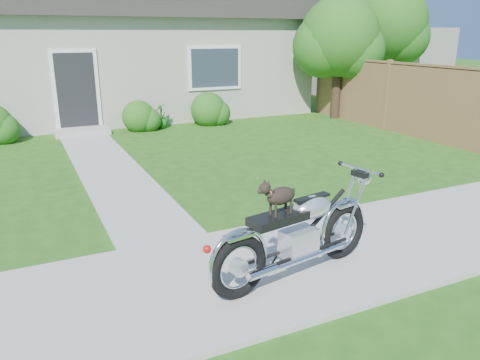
# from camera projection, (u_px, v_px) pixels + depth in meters

# --- Properties ---
(ground) EXTENTS (80.00, 80.00, 0.00)m
(ground) POSITION_uv_depth(u_px,v_px,m) (311.00, 256.00, 5.66)
(ground) COLOR #235114
(ground) RESTS_ON ground
(sidewalk) EXTENTS (24.00, 2.20, 0.04)m
(sidewalk) POSITION_uv_depth(u_px,v_px,m) (311.00, 255.00, 5.65)
(sidewalk) COLOR #9E9B93
(sidewalk) RESTS_ON ground
(walkway) EXTENTS (1.20, 8.00, 0.03)m
(walkway) POSITION_uv_depth(u_px,v_px,m) (108.00, 168.00, 9.34)
(walkway) COLOR #9E9B93
(walkway) RESTS_ON ground
(house) EXTENTS (12.60, 7.03, 4.50)m
(house) POSITION_uv_depth(u_px,v_px,m) (109.00, 47.00, 15.34)
(house) COLOR #ACA79B
(house) RESTS_ON ground
(fence) EXTENTS (0.12, 6.62, 1.90)m
(fence) POSITION_uv_depth(u_px,v_px,m) (387.00, 95.00, 12.92)
(fence) COLOR #9A7445
(fence) RESTS_ON ground
(tree_near) EXTENTS (2.48, 2.41, 3.69)m
(tree_near) POSITION_uv_depth(u_px,v_px,m) (344.00, 41.00, 14.18)
(tree_near) COLOR #3D2B1C
(tree_near) RESTS_ON ground
(tree_far) EXTENTS (2.87, 2.85, 4.37)m
(tree_far) POSITION_uv_depth(u_px,v_px,m) (391.00, 27.00, 17.28)
(tree_far) COLOR #3D2B1C
(tree_far) RESTS_ON ground
(shrub_row) EXTENTS (8.35, 1.03, 1.03)m
(shrub_row) POSITION_uv_depth(u_px,v_px,m) (86.00, 120.00, 12.28)
(shrub_row) COLOR #255B18
(shrub_row) RESTS_ON ground
(potted_plant_right) EXTENTS (0.49, 0.49, 0.72)m
(potted_plant_right) POSITION_uv_depth(u_px,v_px,m) (161.00, 116.00, 13.18)
(potted_plant_right) COLOR #195D1A
(potted_plant_right) RESTS_ON ground
(motorcycle_with_dog) EXTENTS (2.21, 0.72, 1.15)m
(motorcycle_with_dog) POSITION_uv_depth(u_px,v_px,m) (299.00, 232.00, 5.00)
(motorcycle_with_dog) COLOR black
(motorcycle_with_dog) RESTS_ON sidewalk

